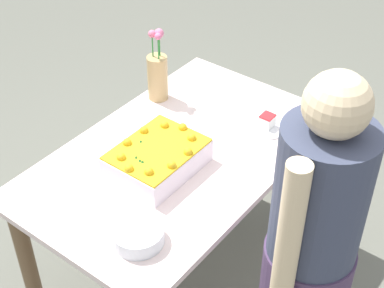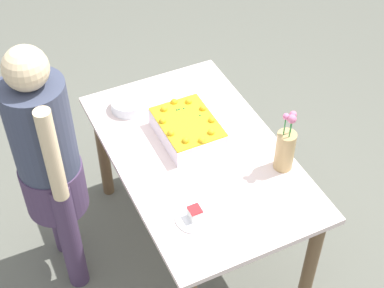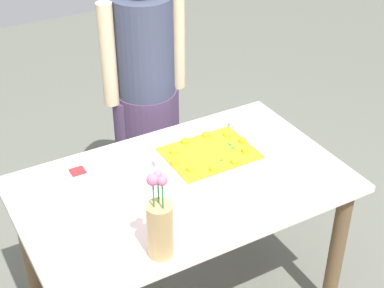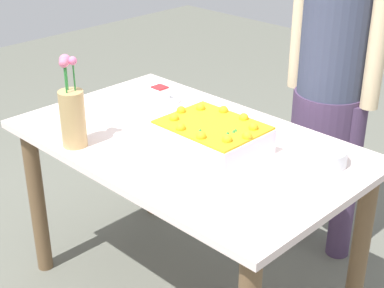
% 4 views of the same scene
% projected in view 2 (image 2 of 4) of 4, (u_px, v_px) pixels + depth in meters
% --- Properties ---
extents(ground_plane, '(8.00, 8.00, 0.00)m').
position_uv_depth(ground_plane, '(198.00, 241.00, 3.51)').
color(ground_plane, '#5F6055').
extents(dining_table, '(1.36, 0.83, 0.75)m').
position_uv_depth(dining_table, '(198.00, 169.00, 3.07)').
color(dining_table, silver).
rests_on(dining_table, ground_plane).
extents(sheet_cake, '(0.37, 0.28, 0.13)m').
position_uv_depth(sheet_cake, '(187.00, 129.00, 3.03)').
color(sheet_cake, white).
rests_on(sheet_cake, dining_table).
extents(serving_plate_with_slice, '(0.18, 0.18, 0.07)m').
position_uv_depth(serving_plate_with_slice, '(195.00, 216.00, 2.67)').
color(serving_plate_with_slice, white).
rests_on(serving_plate_with_slice, dining_table).
extents(cake_knife, '(0.22, 0.05, 0.00)m').
position_uv_depth(cake_knife, '(264.00, 205.00, 2.74)').
color(cake_knife, silver).
rests_on(cake_knife, dining_table).
extents(flower_vase, '(0.09, 0.09, 0.35)m').
position_uv_depth(flower_vase, '(285.00, 148.00, 2.83)').
color(flower_vase, tan).
rests_on(flower_vase, dining_table).
extents(fruit_bowl, '(0.19, 0.19, 0.06)m').
position_uv_depth(fruit_bowl, '(128.00, 104.00, 3.21)').
color(fruit_bowl, silver).
rests_on(fruit_bowl, dining_table).
extents(person_standing, '(0.45, 0.31, 1.49)m').
position_uv_depth(person_standing, '(48.00, 159.00, 2.81)').
color(person_standing, '#493555').
rests_on(person_standing, ground_plane).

